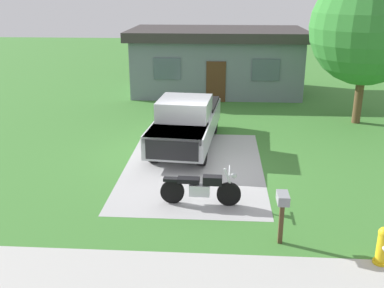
{
  "coord_description": "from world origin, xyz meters",
  "views": [
    {
      "loc": [
        0.84,
        -13.77,
        5.63
      ],
      "look_at": [
        -0.04,
        -0.24,
        0.9
      ],
      "focal_mm": 41.94,
      "sensor_mm": 36.0,
      "label": 1
    }
  ],
  "objects_px": {
    "motorcycle": "(201,188)",
    "shade_tree": "(367,28)",
    "neighbor_house": "(217,60)",
    "pickup_truck": "(187,121)",
    "mailbox": "(282,205)",
    "fire_hydrant": "(382,246)"
  },
  "relations": [
    {
      "from": "motorcycle",
      "to": "mailbox",
      "type": "height_order",
      "value": "mailbox"
    },
    {
      "from": "mailbox",
      "to": "pickup_truck",
      "type": "bearing_deg",
      "value": 111.79
    },
    {
      "from": "mailbox",
      "to": "neighbor_house",
      "type": "relative_size",
      "value": 0.13
    },
    {
      "from": "motorcycle",
      "to": "neighbor_house",
      "type": "height_order",
      "value": "neighbor_house"
    },
    {
      "from": "shade_tree",
      "to": "neighbor_house",
      "type": "distance_m",
      "value": 8.92
    },
    {
      "from": "fire_hydrant",
      "to": "neighbor_house",
      "type": "bearing_deg",
      "value": 102.62
    },
    {
      "from": "fire_hydrant",
      "to": "shade_tree",
      "type": "distance_m",
      "value": 11.76
    },
    {
      "from": "motorcycle",
      "to": "pickup_truck",
      "type": "relative_size",
      "value": 0.38
    },
    {
      "from": "motorcycle",
      "to": "shade_tree",
      "type": "height_order",
      "value": "shade_tree"
    },
    {
      "from": "pickup_truck",
      "to": "fire_hydrant",
      "type": "relative_size",
      "value": 6.63
    },
    {
      "from": "fire_hydrant",
      "to": "shade_tree",
      "type": "xyz_separation_m",
      "value": [
        2.47,
        10.91,
        3.64
      ]
    },
    {
      "from": "motorcycle",
      "to": "fire_hydrant",
      "type": "xyz_separation_m",
      "value": [
        4.0,
        -2.56,
        -0.05
      ]
    },
    {
      "from": "motorcycle",
      "to": "pickup_truck",
      "type": "bearing_deg",
      "value": 98.9
    },
    {
      "from": "mailbox",
      "to": "fire_hydrant",
      "type": "bearing_deg",
      "value": -18.56
    },
    {
      "from": "mailbox",
      "to": "neighbor_house",
      "type": "xyz_separation_m",
      "value": [
        -1.71,
        16.16,
        0.81
      ]
    },
    {
      "from": "motorcycle",
      "to": "pickup_truck",
      "type": "xyz_separation_m",
      "value": [
        -0.76,
        4.87,
        0.48
      ]
    },
    {
      "from": "shade_tree",
      "to": "pickup_truck",
      "type": "bearing_deg",
      "value": -154.32
    },
    {
      "from": "motorcycle",
      "to": "shade_tree",
      "type": "relative_size",
      "value": 0.34
    },
    {
      "from": "neighbor_house",
      "to": "pickup_truck",
      "type": "bearing_deg",
      "value": -95.97
    },
    {
      "from": "fire_hydrant",
      "to": "mailbox",
      "type": "xyz_separation_m",
      "value": [
        -2.07,
        0.69,
        0.55
      ]
    },
    {
      "from": "motorcycle",
      "to": "shade_tree",
      "type": "bearing_deg",
      "value": 52.21
    },
    {
      "from": "fire_hydrant",
      "to": "mailbox",
      "type": "height_order",
      "value": "mailbox"
    }
  ]
}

